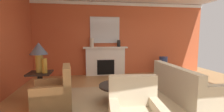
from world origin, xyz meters
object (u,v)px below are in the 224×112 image
Objects in this scene: side_table at (40,84)px; vase_on_side_table at (45,66)px; coffee_table at (120,89)px; vase_mantel_right at (119,43)px; vase_mantel_left at (92,43)px; armchair_near_window at (54,95)px; table_lamp at (39,51)px; sofa at (185,87)px; fireplace at (105,62)px; mantel_mirror at (105,30)px; vase_tall_corner at (163,66)px.

vase_on_side_table is (0.15, -0.12, 0.48)m from side_table.
coffee_table is 3.64× the size of vase_mantel_right.
vase_mantel_left reaches higher than vase_mantel_right.
table_lamp is at bearing 125.98° from armchair_near_window.
vase_mantel_right is (-1.17, 2.85, 1.02)m from sofa.
fireplace is 3.10m from vase_on_side_table.
table_lamp is 2.14× the size of vase_mantel_left.
side_table is 2.00× the size of vase_mantel_left.
mantel_mirror is at bearing 17.18° from vase_mantel_left.
fireplace is at bearing 54.64° from vase_on_side_table.
fireplace is 3.08m from side_table.
vase_on_side_table is (-0.30, 0.50, 0.57)m from armchair_near_window.
side_table is (-0.45, 0.62, 0.09)m from armchair_near_window.
mantel_mirror is 3.24m from table_lamp.
fireplace is at bearing 120.78° from sofa.
table_lamp reaches higher than side_table.
vase_mantel_right is (2.48, 2.34, 0.09)m from table_lamp.
vase_mantel_left reaches higher than side_table.
vase_mantel_left is (0.93, 2.96, 1.04)m from armchair_near_window.
sofa is 3.21m from armchair_near_window.
mantel_mirror is 3.43m from coffee_table.
table_lamp reaches higher than sofa.
vase_mantel_right is at bearing 43.35° from side_table.
vase_mantel_left is at bearing 180.00° from vase_mantel_right.
coffee_table is at bearing -15.94° from side_table.
vase_mantel_left is at bearing 59.44° from side_table.
vase_mantel_right reaches higher than vase_tall_corner.
table_lamp is (-1.93, -2.51, -0.63)m from mantel_mirror.
side_table is (-1.94, 0.55, 0.06)m from coffee_table.
vase_mantel_right is (0.55, -0.05, 0.76)m from fireplace.
vase_mantel_right is 0.36× the size of vase_tall_corner.
armchair_near_window is (-1.48, -3.13, -1.55)m from mantel_mirror.
vase_mantel_left reaches higher than coffee_table.
vase_mantel_left reaches higher than sofa.
vase_tall_corner is at bearing -9.90° from mantel_mirror.
fireplace reaches higher than vase_on_side_table.
fireplace is 3.15m from table_lamp.
vase_mantel_right is at bearing 79.37° from coffee_table.
mantel_mirror is at bearing 55.89° from vase_on_side_table.
armchair_near_window reaches higher than coffee_table.
vase_mantel_left is at bearing 63.40° from vase_on_side_table.
fireplace is 2.57× the size of side_table.
side_table is at bearing 172.19° from sofa.
side_table is at bearing 164.06° from coffee_table.
fireplace is at bearing 63.77° from armchair_near_window.
side_table is (-1.93, -2.39, -0.16)m from fireplace.
vase_on_side_table is 2.80m from vase_mantel_left.
side_table is at bearing -127.57° from mantel_mirror.
fireplace is 4.95× the size of vase_on_side_table.
vase_mantel_left is at bearing -162.82° from mantel_mirror.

